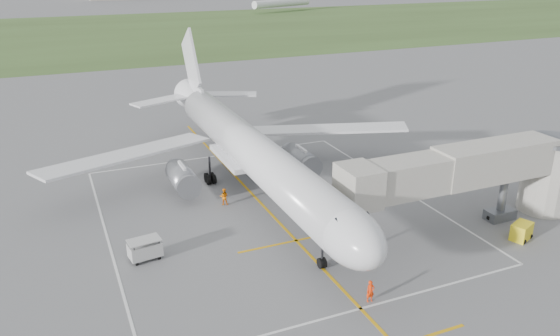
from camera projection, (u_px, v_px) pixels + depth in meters
name	position (u px, v px, depth m)	size (l,w,h in m)	color
ground	(253.00, 195.00, 52.70)	(700.00, 700.00, 0.00)	#5F5F62
grass_strip	(101.00, 34.00, 164.08)	(700.00, 120.00, 0.02)	#384F22
apron_markings	(276.00, 219.00, 47.71)	(28.20, 60.00, 0.01)	#D1950C
airliner	(249.00, 149.00, 51.76)	(38.93, 46.75, 13.52)	silver
jet_bridge	(486.00, 173.00, 45.23)	(23.40, 5.00, 7.20)	gray
gpu_unit	(522.00, 231.00, 44.15)	(2.17, 1.85, 1.39)	yellow
baggage_cart	(145.00, 249.00, 41.12)	(2.55, 1.73, 1.66)	#B0B0B0
ramp_worker_nose	(370.00, 291.00, 36.06)	(0.57, 0.37, 1.55)	#FA3307
ramp_worker_wing	(224.00, 197.00, 50.31)	(0.78, 0.61, 1.60)	orange
distant_aircraft	(82.00, 10.00, 200.03)	(187.36, 27.85, 8.85)	silver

